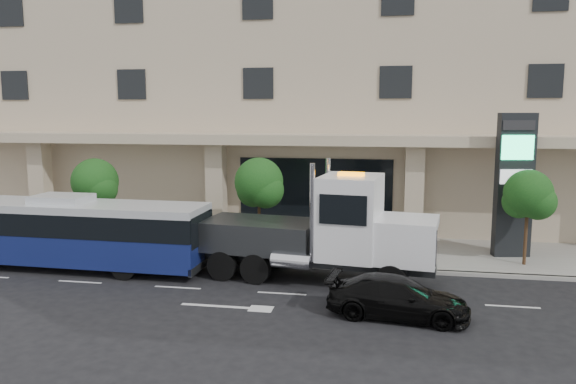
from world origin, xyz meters
name	(u,v)px	position (x,y,z in m)	size (l,w,h in m)	color
ground	(289,281)	(0.00, 0.00, 0.00)	(120.00, 120.00, 0.00)	black
sidewalk	(307,249)	(0.00, 5.00, 0.07)	(120.00, 6.00, 0.15)	gray
curb	(297,266)	(0.00, 2.00, 0.07)	(120.00, 0.30, 0.15)	gray
convention_center	(331,57)	(0.00, 15.42, 9.97)	(60.00, 17.60, 20.00)	#C0AE90
tree_left	(96,185)	(-9.97, 3.59, 3.11)	(2.27, 2.20, 4.22)	#422B19
tree_mid	(259,186)	(-1.97, 3.59, 3.26)	(2.28, 2.20, 4.38)	#422B19
tree_right	(529,197)	(9.53, 3.59, 3.04)	(2.10, 2.00, 4.04)	#422B19
city_bus	(63,231)	(-9.69, 0.26, 1.59)	(12.38, 2.91, 3.12)	black
tow_truck	(327,233)	(1.43, 0.27, 1.95)	(10.46, 3.75, 4.73)	#2D3033
black_sedan	(398,297)	(4.11, -3.16, 0.66)	(1.85, 4.55, 1.32)	black
signage_pylon	(514,184)	(9.22, 4.99, 3.38)	(1.66, 0.85, 6.37)	black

